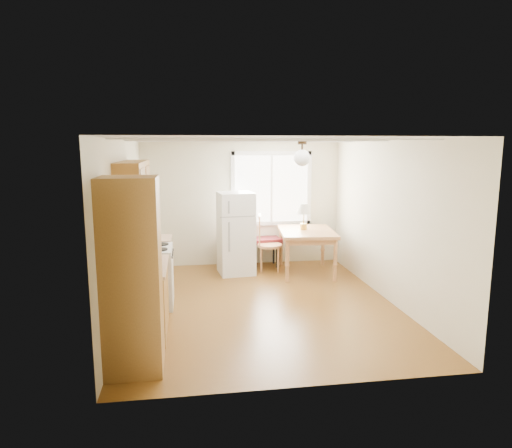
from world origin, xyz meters
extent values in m
cube|color=#543111|center=(0.00, 0.00, 0.00)|extent=(4.60, 5.60, 0.12)
cube|color=white|center=(0.00, 0.00, 2.50)|extent=(4.60, 5.60, 0.12)
cube|color=beige|center=(0.00, 2.50, 1.25)|extent=(4.60, 0.10, 2.50)
cube|color=beige|center=(0.00, -2.50, 1.25)|extent=(4.60, 0.10, 2.50)
cube|color=beige|center=(-2.00, 0.00, 1.25)|extent=(0.10, 5.60, 2.50)
cube|color=beige|center=(2.00, 0.00, 1.25)|extent=(0.10, 5.60, 2.50)
cube|color=brown|center=(-1.70, -1.85, 1.05)|extent=(0.60, 0.60, 2.10)
cube|color=brown|center=(-1.70, -0.85, 0.43)|extent=(0.60, 1.10, 0.86)
cube|color=tan|center=(-1.69, -0.85, 0.88)|extent=(0.62, 1.14, 0.04)
cube|color=white|center=(-1.68, 0.20, 0.45)|extent=(0.65, 0.76, 0.90)
cube|color=brown|center=(-1.70, 0.95, 0.43)|extent=(0.60, 0.60, 0.86)
cube|color=brown|center=(-1.83, -0.15, 1.85)|extent=(0.33, 1.60, 0.70)
cube|color=white|center=(0.60, 2.48, 1.55)|extent=(1.50, 0.02, 1.35)
cylinder|color=#2E2114|center=(0.70, 0.40, 2.46)|extent=(0.14, 0.14, 0.06)
cylinder|color=#2E2114|center=(0.70, 0.40, 2.36)|extent=(0.03, 0.03, 0.16)
sphere|color=white|center=(0.70, 0.40, 2.22)|extent=(0.26, 0.26, 0.26)
cube|color=white|center=(-0.21, 1.79, 0.78)|extent=(0.70, 0.70, 1.55)
cube|color=gray|center=(-0.21, 1.47, 1.14)|extent=(0.64, 0.02, 0.02)
cube|color=gray|center=(-0.37, 1.46, 0.93)|extent=(0.03, 0.03, 0.93)
cube|color=maroon|center=(0.12, 2.22, 0.53)|extent=(1.29, 0.62, 0.10)
cylinder|color=black|center=(-0.40, 2.05, 0.24)|extent=(0.04, 0.04, 0.48)
cylinder|color=black|center=(0.64, 2.05, 0.24)|extent=(0.04, 0.04, 0.48)
cylinder|color=black|center=(-0.40, 2.39, 0.24)|extent=(0.04, 0.04, 0.48)
cylinder|color=black|center=(0.64, 2.39, 0.24)|extent=(0.04, 0.04, 0.48)
cube|color=#9F693D|center=(1.12, 1.60, 0.80)|extent=(1.14, 1.43, 0.06)
cube|color=#9F693D|center=(1.12, 1.60, 0.72)|extent=(1.03, 1.32, 0.10)
cylinder|color=#9F693D|center=(0.63, 1.05, 0.39)|extent=(0.07, 0.07, 0.77)
cylinder|color=#9F693D|center=(1.49, 0.96, 0.39)|extent=(0.07, 0.07, 0.77)
cylinder|color=#9F693D|center=(0.76, 2.24, 0.39)|extent=(0.07, 0.07, 0.77)
cylinder|color=#9F693D|center=(1.61, 2.15, 0.39)|extent=(0.07, 0.07, 0.77)
cylinder|color=#9F693D|center=(0.47, 1.90, 0.49)|extent=(0.48, 0.48, 0.05)
cylinder|color=#9F693D|center=(0.27, 1.77, 0.25)|extent=(0.04, 0.04, 0.49)
cylinder|color=#9F693D|center=(0.60, 1.71, 0.25)|extent=(0.04, 0.04, 0.49)
cylinder|color=#9F693D|center=(0.33, 2.09, 0.25)|extent=(0.04, 0.04, 0.49)
cylinder|color=#9F693D|center=(0.66, 2.03, 0.25)|extent=(0.04, 0.04, 0.49)
cylinder|color=gold|center=(1.08, 1.69, 0.89)|extent=(0.13, 0.13, 0.11)
cylinder|color=gold|center=(1.08, 1.69, 1.04)|extent=(0.02, 0.02, 0.19)
cone|color=silver|center=(1.08, 1.69, 1.23)|extent=(0.29, 0.29, 0.19)
cube|color=black|center=(-1.72, -0.82, 0.94)|extent=(0.18, 0.22, 0.08)
cube|color=black|center=(-1.72, -0.90, 1.11)|extent=(0.17, 0.06, 0.27)
cylinder|color=black|center=(-1.72, -0.77, 1.03)|extent=(0.13, 0.13, 0.11)
cylinder|color=red|center=(-1.74, -0.73, 0.99)|extent=(0.13, 0.13, 0.18)
sphere|color=red|center=(-1.74, -0.73, 1.12)|extent=(0.07, 0.07, 0.07)
camera|label=1|loc=(-1.10, -6.65, 2.41)|focal=32.00mm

